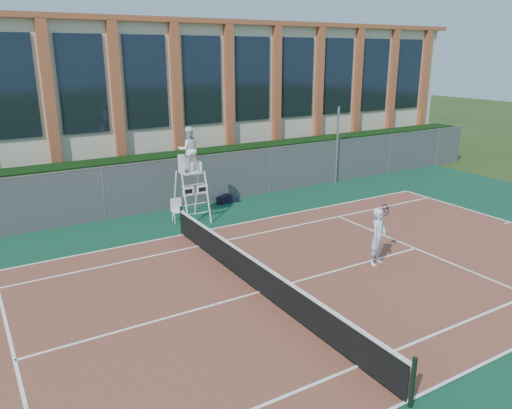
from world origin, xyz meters
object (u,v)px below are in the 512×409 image
tennis_player (378,236)px  umpire_chair (189,152)px  steel_pole (337,145)px  plastic_chair (177,208)px

tennis_player → umpire_chair: bearing=113.9°
steel_pole → umpire_chair: bearing=-169.6°
umpire_chair → tennis_player: bearing=-66.1°
steel_pole → umpire_chair: 9.19m
steel_pole → plastic_chair: steel_pole is taller
umpire_chair → plastic_chair: (-0.63, -0.00, -2.24)m
tennis_player → plastic_chair: bearing=117.9°
umpire_chair → plastic_chair: size_ratio=3.97×
umpire_chair → steel_pole: bearing=10.4°
plastic_chair → umpire_chair: bearing=0.3°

